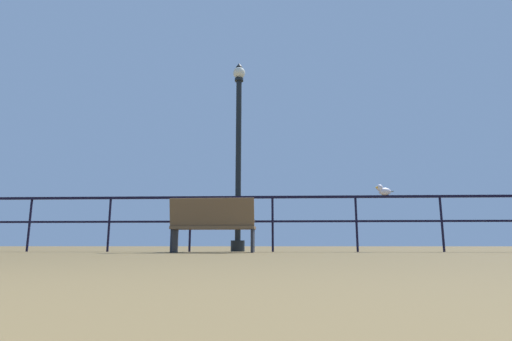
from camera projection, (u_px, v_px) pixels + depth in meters
The scene contains 4 objects.
pier_railing at pixel (231, 211), 7.89m from camera, with size 21.28×0.05×1.09m.
bench_near_left at pixel (213, 223), 7.01m from camera, with size 1.50×0.62×0.94m.
lamppost_center at pixel (238, 152), 8.43m from camera, with size 0.28×0.28×4.09m.
seagull_on_rail at pixel (384, 191), 7.82m from camera, with size 0.42×0.27×0.21m.
Camera 1 is at (0.82, -0.05, 0.14)m, focal length 27.93 mm.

